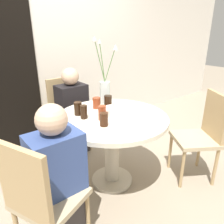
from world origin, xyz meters
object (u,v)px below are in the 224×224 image
(side_plate, at_px, (128,107))
(drink_glass_3, at_px, (102,113))
(chair_left_flank, at_px, (41,196))
(flower_vase, at_px, (105,87))
(chair_right_flank, at_px, (203,132))
(drink_glass_0, at_px, (84,112))
(drink_glass_1, at_px, (78,109))
(birthday_cake, at_px, (113,111))
(person_woman, at_px, (58,183))
(chair_far_back, at_px, (67,110))
(drink_glass_4, at_px, (104,119))
(drink_glass_2, at_px, (108,101))
(drink_glass_5, at_px, (97,103))
(person_boy, at_px, (73,115))

(side_plate, height_order, drink_glass_3, drink_glass_3)
(chair_left_flank, xyz_separation_m, flower_vase, (1.03, 0.68, 0.39))
(drink_glass_3, bearing_deg, chair_right_flank, -28.74)
(chair_right_flank, distance_m, drink_glass_3, 1.06)
(drink_glass_0, bearing_deg, drink_glass_1, 87.47)
(chair_left_flank, xyz_separation_m, chair_right_flank, (1.63, -0.16, 0.00))
(chair_left_flank, relative_size, flower_vase, 1.32)
(birthday_cake, relative_size, flower_vase, 0.26)
(person_woman, bearing_deg, chair_left_flank, -157.81)
(chair_far_back, distance_m, drink_glass_4, 1.10)
(chair_far_back, height_order, chair_right_flank, same)
(drink_glass_2, distance_m, person_woman, 1.01)
(drink_glass_4, relative_size, drink_glass_5, 1.01)
(chair_right_flank, bearing_deg, chair_far_back, -118.45)
(flower_vase, distance_m, drink_glass_5, 0.21)
(drink_glass_3, bearing_deg, drink_glass_2, 43.20)
(drink_glass_5, bearing_deg, chair_far_back, 91.05)
(flower_vase, distance_m, drink_glass_2, 0.17)
(drink_glass_0, distance_m, person_boy, 0.75)
(flower_vase, relative_size, drink_glass_2, 5.62)
(birthday_cake, height_order, drink_glass_0, drink_glass_0)
(drink_glass_4, bearing_deg, flower_vase, 51.60)
(chair_far_back, distance_m, drink_glass_3, 0.99)
(drink_glass_2, height_order, person_woman, person_woman)
(drink_glass_1, height_order, person_woman, person_woman)
(chair_right_flank, xyz_separation_m, side_plate, (-0.50, 0.57, 0.21))
(drink_glass_5, bearing_deg, drink_glass_0, -148.78)
(drink_glass_1, relative_size, person_boy, 0.12)
(birthday_cake, height_order, side_plate, birthday_cake)
(flower_vase, xyz_separation_m, drink_glass_4, (-0.36, -0.45, -0.12))
(chair_far_back, height_order, person_boy, person_boy)
(chair_left_flank, relative_size, chair_right_flank, 1.00)
(birthday_cake, xyz_separation_m, side_plate, (0.24, 0.05, -0.03))
(flower_vase, relative_size, side_plate, 3.95)
(drink_glass_5, bearing_deg, drink_glass_2, -25.08)
(chair_far_back, height_order, drink_glass_5, chair_far_back)
(flower_vase, distance_m, person_woman, 1.15)
(chair_right_flank, relative_size, birthday_cake, 5.06)
(drink_glass_1, relative_size, drink_glass_5, 1.12)
(chair_left_flank, relative_size, person_boy, 0.85)
(chair_far_back, xyz_separation_m, drink_glass_3, (-0.13, -0.94, 0.28))
(drink_glass_3, distance_m, person_woman, 0.71)
(drink_glass_1, bearing_deg, birthday_cake, -39.71)
(drink_glass_0, height_order, drink_glass_4, drink_glass_0)
(birthday_cake, distance_m, side_plate, 0.25)
(drink_glass_2, distance_m, drink_glass_3, 0.34)
(chair_left_flank, relative_size, drink_glass_5, 8.18)
(side_plate, distance_m, drink_glass_3, 0.41)
(birthday_cake, distance_m, drink_glass_1, 0.33)
(chair_far_back, xyz_separation_m, chair_left_flank, (-0.86, -1.27, 0.00))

